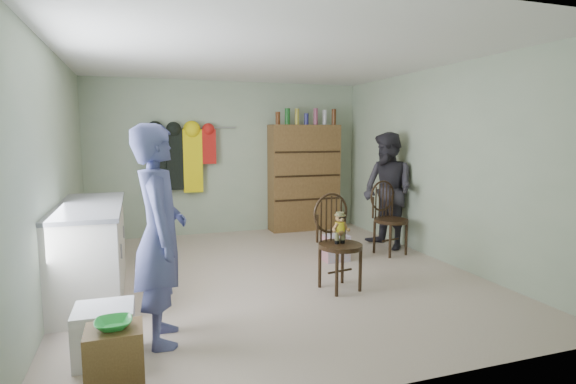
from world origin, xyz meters
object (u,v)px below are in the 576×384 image
object	(u,v)px
chair_front	(337,236)
chair_far	(388,215)
counter	(91,249)
dresser	(304,177)

from	to	relation	value
chair_front	chair_far	xyz separation A→B (m)	(1.27, 1.08, -0.03)
chair_far	counter	bearing A→B (deg)	174.09
counter	dresser	xyz separation A→B (m)	(3.20, 2.30, 0.44)
chair_far	dresser	xyz separation A→B (m)	(-0.54, 1.86, 0.37)
chair_front	dresser	size ratio (longest dim) A/B	0.49
counter	chair_front	xyz separation A→B (m)	(2.47, -0.64, 0.09)
chair_front	dresser	world-z (taller)	dresser
counter	dresser	distance (m)	3.96
counter	dresser	size ratio (longest dim) A/B	0.90
chair_far	dresser	distance (m)	1.97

